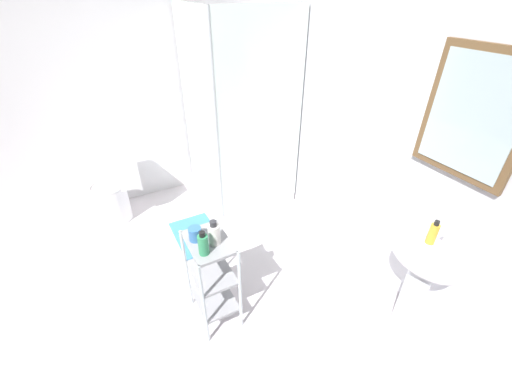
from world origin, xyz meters
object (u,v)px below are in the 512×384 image
object	(u,v)px
hand_soap_bottle	(433,233)
body_wash_bottle_green	(203,244)
toilet	(113,193)
lotion_bottle_white	(214,234)
shower_stall	(237,163)
rinse_cup	(195,234)
bath_mat	(196,235)
storage_cart	(212,274)
pedestal_sink	(420,275)

from	to	relation	value
hand_soap_bottle	body_wash_bottle_green	world-z (taller)	hand_soap_bottle
toilet	body_wash_bottle_green	bearing A→B (deg)	13.10
lotion_bottle_white	shower_stall	bearing A→B (deg)	150.03
lotion_bottle_white	body_wash_bottle_green	bearing A→B (deg)	-58.37
toilet	hand_soap_bottle	world-z (taller)	hand_soap_bottle
shower_stall	lotion_bottle_white	xyz separation A→B (m)	(1.39, -0.80, 0.35)
rinse_cup	bath_mat	xyz separation A→B (m)	(-0.88, 0.23, -0.78)
storage_cart	body_wash_bottle_green	size ratio (longest dim) A/B	4.40
lotion_bottle_white	rinse_cup	xyz separation A→B (m)	(-0.09, -0.10, -0.03)
toilet	storage_cart	distance (m)	1.69
pedestal_sink	storage_cart	xyz separation A→B (m)	(-0.76, -1.13, -0.14)
shower_stall	rinse_cup	distance (m)	1.61
shower_stall	hand_soap_bottle	xyz separation A→B (m)	(2.07, 0.33, 0.42)
pedestal_sink	lotion_bottle_white	world-z (taller)	lotion_bottle_white
body_wash_bottle_green	lotion_bottle_white	distance (m)	0.11
hand_soap_bottle	toilet	bearing A→B (deg)	-145.32
body_wash_bottle_green	bath_mat	size ratio (longest dim) A/B	0.28
storage_cart	hand_soap_bottle	bearing A→B (deg)	58.17
shower_stall	pedestal_sink	bearing A→B (deg)	7.92
pedestal_sink	bath_mat	xyz separation A→B (m)	(-1.69, -0.96, -0.57)
rinse_cup	bath_mat	size ratio (longest dim) A/B	0.16
lotion_bottle_white	bath_mat	xyz separation A→B (m)	(-0.97, 0.14, -0.81)
toilet	body_wash_bottle_green	size ratio (longest dim) A/B	4.52
hand_soap_bottle	rinse_cup	size ratio (longest dim) A/B	1.77
pedestal_sink	storage_cart	distance (m)	1.37
hand_soap_bottle	bath_mat	bearing A→B (deg)	-149.11
toilet	rinse_cup	xyz separation A→B (m)	(1.56, 0.39, 0.47)
hand_soap_bottle	body_wash_bottle_green	xyz separation A→B (m)	(-0.63, -1.22, -0.07)
shower_stall	body_wash_bottle_green	world-z (taller)	shower_stall
hand_soap_bottle	storage_cart	bearing A→B (deg)	-121.83
lotion_bottle_white	bath_mat	distance (m)	1.27
toilet	lotion_bottle_white	size ratio (longest dim) A/B	4.36
toilet	rinse_cup	size ratio (longest dim) A/B	8.14
toilet	storage_cart	world-z (taller)	toilet
hand_soap_bottle	rinse_cup	distance (m)	1.45
shower_stall	lotion_bottle_white	bearing A→B (deg)	-29.97
storage_cart	pedestal_sink	bearing A→B (deg)	56.02
bath_mat	hand_soap_bottle	bearing A→B (deg)	30.89
shower_stall	rinse_cup	bearing A→B (deg)	-34.62
shower_stall	toilet	bearing A→B (deg)	-101.61
pedestal_sink	hand_soap_bottle	size ratio (longest dim) A/B	4.89
bath_mat	pedestal_sink	bearing A→B (deg)	29.47
toilet	lotion_bottle_white	xyz separation A→B (m)	(1.65, 0.49, 0.50)
body_wash_bottle_green	pedestal_sink	bearing A→B (deg)	60.65
pedestal_sink	body_wash_bottle_green	xyz separation A→B (m)	(-0.67, -1.19, 0.23)
pedestal_sink	body_wash_bottle_green	bearing A→B (deg)	-119.35
pedestal_sink	rinse_cup	xyz separation A→B (m)	(-0.81, -1.19, 0.21)
body_wash_bottle_green	bath_mat	bearing A→B (deg)	167.44
shower_stall	hand_soap_bottle	world-z (taller)	shower_stall
pedestal_sink	lotion_bottle_white	bearing A→B (deg)	-123.50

